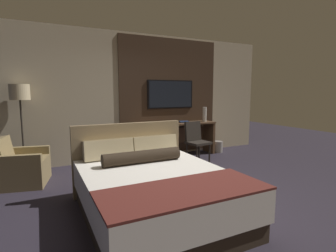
{
  "coord_description": "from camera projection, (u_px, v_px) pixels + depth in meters",
  "views": [
    {
      "loc": [
        -1.82,
        -3.06,
        1.51
      ],
      "look_at": [
        0.21,
        1.02,
        0.92
      ],
      "focal_mm": 28.0,
      "sensor_mm": 36.0,
      "label": 1
    }
  ],
  "objects": [
    {
      "name": "waste_bin",
      "position": [
        218.0,
        147.0,
        6.59
      ],
      "size": [
        0.22,
        0.22,
        0.28
      ],
      "color": "gray",
      "rests_on": "ground_plane"
    },
    {
      "name": "wall_back_tv_panel",
      "position": [
        134.0,
        97.0,
        5.9
      ],
      "size": [
        7.2,
        0.09,
        2.8
      ],
      "color": "#BCAD8E",
      "rests_on": "ground_plane"
    },
    {
      "name": "vase_tall",
      "position": [
        205.0,
        114.0,
        6.38
      ],
      "size": [
        0.1,
        0.1,
        0.35
      ],
      "color": "silver",
      "rests_on": "desk"
    },
    {
      "name": "floor_lamp",
      "position": [
        20.0,
        99.0,
        4.68
      ],
      "size": [
        0.34,
        0.34,
        1.65
      ],
      "color": "#282623",
      "rests_on": "ground_plane"
    },
    {
      "name": "book",
      "position": [
        184.0,
        122.0,
        6.23
      ],
      "size": [
        0.25,
        0.2,
        0.03
      ],
      "color": "navy",
      "rests_on": "desk"
    },
    {
      "name": "armchair_by_window",
      "position": [
        21.0,
        168.0,
        4.28
      ],
      "size": [
        0.86,
        0.88,
        0.79
      ],
      "rotation": [
        0.0,
        0.0,
        1.35
      ],
      "color": "olive",
      "rests_on": "ground_plane"
    },
    {
      "name": "tv",
      "position": [
        171.0,
        94.0,
        6.22
      ],
      "size": [
        1.18,
        0.04,
        0.66
      ],
      "color": "black"
    },
    {
      "name": "desk_chair",
      "position": [
        196.0,
        138.0,
        5.71
      ],
      "size": [
        0.5,
        0.5,
        0.87
      ],
      "rotation": [
        0.0,
        0.0,
        0.14
      ],
      "color": "#28231E",
      "rests_on": "ground_plane"
    },
    {
      "name": "desk",
      "position": [
        174.0,
        133.0,
        6.16
      ],
      "size": [
        1.99,
        0.49,
        0.79
      ],
      "color": "brown",
      "rests_on": "ground_plane"
    },
    {
      "name": "bed",
      "position": [
        154.0,
        190.0,
        3.19
      ],
      "size": [
        1.67,
        2.09,
        1.04
      ],
      "color": "#33281E",
      "rests_on": "ground_plane"
    },
    {
      "name": "ground_plane",
      "position": [
        186.0,
        199.0,
        3.71
      ],
      "size": [
        16.0,
        16.0,
        0.0
      ],
      "primitive_type": "plane",
      "color": "#28232D"
    }
  ]
}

